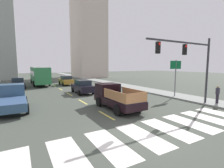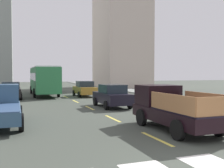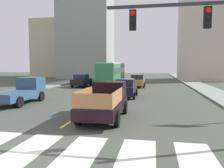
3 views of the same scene
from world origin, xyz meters
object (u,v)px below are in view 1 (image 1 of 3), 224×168
Objects in this scene: sedan_far at (18,83)px; pedestrian_walking at (218,93)px; sedan_near_left at (83,87)px; sedan_mid at (66,80)px; city_bus at (40,74)px; traffic_signal_gantry at (192,59)px; pickup_stakebed at (115,97)px; pickup_dark at (12,98)px; direction_sign_green at (176,70)px.

pedestrian_walking reaches higher than sedan_far.
sedan_far is at bearing 126.61° from sedan_near_left.
sedan_mid and sedan_near_left have the same top height.
city_bus is 13.67m from sedan_near_left.
traffic_signal_gantry is at bearing -70.04° from city_bus.
pickup_stakebed is 19.01m from sedan_far.
city_bus is 28.03m from pedestrian_walking.
pickup_dark reaches higher than sedan_near_left.
direction_sign_green is (8.15, -7.71, 2.17)m from sedan_near_left.
direction_sign_green is at bearing 2.85° from pickup_stakebed.
city_bus is at bearing 146.13° from sedan_mid.
traffic_signal_gantry is (12.95, -20.58, 3.28)m from sedan_far.
sedan_mid is 0.59× the size of traffic_signal_gantry.
sedan_near_left is 0.59× the size of traffic_signal_gantry.
direction_sign_green is at bearing 55.49° from traffic_signal_gantry.
traffic_signal_gantry is at bearing -74.06° from sedan_mid.
city_bus is at bearing 119.78° from direction_sign_green.
pedestrian_walking is at bearing -67.61° from sedan_mid.
sedan_far is at bearing -171.59° from sedan_mid.
direction_sign_green is 4.77m from pedestrian_walking.
pickup_stakebed is 1.18× the size of sedan_mid.
pickup_dark is at bearing -90.36° from sedan_far.
direction_sign_green is (15.77, -3.10, 2.11)m from pickup_dark.
traffic_signal_gantry is 4.26m from pedestrian_walking.
sedan_mid is at bearing 7.29° from sedan_far.
pedestrian_walking is at bearing -22.93° from pickup_dark.
pedestrian_walking is (12.33, -25.16, -0.84)m from city_bus.
pedestrian_walking is at bearing -14.02° from traffic_signal_gantry.
direction_sign_green is at bearing -45.12° from sedan_near_left.
traffic_signal_gantry is 4.54× the size of pedestrian_walking.
pickup_dark reaches higher than pedestrian_walking.
sedan_far is at bearing 132.33° from direction_sign_green.
sedan_mid is 1.00× the size of sedan_far.
pickup_dark is 16.74m from sedan_mid.
sedan_mid is 7.72m from sedan_far.
sedan_mid is 22.31m from traffic_signal_gantry.
sedan_mid is (8.00, 14.71, -0.06)m from pickup_dark.
pickup_dark is at bearing 178.25° from pedestrian_walking.
sedan_mid is at bearing 86.19° from sedan_near_left.
sedan_near_left is at bearing 32.97° from pickup_dark.
sedan_near_left is at bearing 116.51° from traffic_signal_gantry.
sedan_near_left is at bearing -50.72° from sedan_far.
sedan_far is 26.56m from pedestrian_walking.
sedan_mid is 1.00× the size of sedan_near_left.
city_bus reaches higher than sedan_far.
sedan_far is 23.04m from direction_sign_green.
traffic_signal_gantry reaches higher than pickup_stakebed.
traffic_signal_gantry is (5.76, -2.99, 3.20)m from pickup_stakebed.
sedan_far is 0.59× the size of traffic_signal_gantry.
pickup_stakebed and pickup_dark have the same top height.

